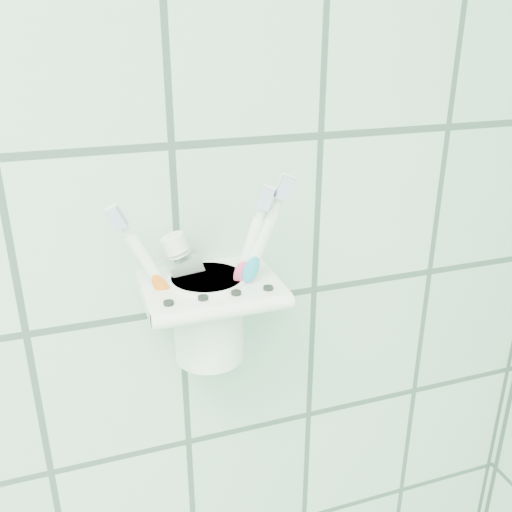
{
  "coord_description": "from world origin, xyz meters",
  "views": [
    {
      "loc": [
        0.53,
        0.66,
        1.54
      ],
      "look_at": [
        0.68,
        1.1,
        1.35
      ],
      "focal_mm": 40.0,
      "sensor_mm": 36.0,
      "label": 1
    }
  ],
  "objects_px": {
    "holder_bracket": "(210,289)",
    "cup": "(208,314)",
    "toothbrush_orange": "(211,265)",
    "toothpaste_tube": "(215,278)",
    "toothbrush_blue": "(213,268)",
    "toothbrush_pink": "(202,271)"
  },
  "relations": [
    {
      "from": "holder_bracket",
      "to": "toothpaste_tube",
      "type": "relative_size",
      "value": 0.96
    },
    {
      "from": "holder_bracket",
      "to": "toothbrush_blue",
      "type": "distance_m",
      "value": 0.02
    },
    {
      "from": "toothbrush_blue",
      "to": "toothbrush_orange",
      "type": "distance_m",
      "value": 0.01
    },
    {
      "from": "cup",
      "to": "toothbrush_orange",
      "type": "bearing_deg",
      "value": -86.15
    },
    {
      "from": "toothbrush_blue",
      "to": "toothpaste_tube",
      "type": "bearing_deg",
      "value": 101.22
    },
    {
      "from": "toothbrush_orange",
      "to": "toothpaste_tube",
      "type": "relative_size",
      "value": 1.42
    },
    {
      "from": "holder_bracket",
      "to": "toothpaste_tube",
      "type": "distance_m",
      "value": 0.02
    },
    {
      "from": "holder_bracket",
      "to": "cup",
      "type": "relative_size",
      "value": 1.45
    },
    {
      "from": "toothbrush_blue",
      "to": "toothpaste_tube",
      "type": "xyz_separation_m",
      "value": [
        0.01,
        0.02,
        -0.02
      ]
    },
    {
      "from": "cup",
      "to": "toothbrush_blue",
      "type": "xyz_separation_m",
      "value": [
        0.01,
        -0.0,
        0.05
      ]
    },
    {
      "from": "toothbrush_pink",
      "to": "holder_bracket",
      "type": "bearing_deg",
      "value": 28.21
    },
    {
      "from": "cup",
      "to": "toothbrush_orange",
      "type": "relative_size",
      "value": 0.47
    },
    {
      "from": "toothbrush_pink",
      "to": "toothbrush_orange",
      "type": "bearing_deg",
      "value": -35.26
    },
    {
      "from": "toothbrush_orange",
      "to": "toothbrush_blue",
      "type": "bearing_deg",
      "value": 75.21
    },
    {
      "from": "holder_bracket",
      "to": "toothbrush_pink",
      "type": "relative_size",
      "value": 0.74
    },
    {
      "from": "toothbrush_orange",
      "to": "toothpaste_tube",
      "type": "xyz_separation_m",
      "value": [
        0.01,
        0.03,
        -0.03
      ]
    },
    {
      "from": "toothbrush_orange",
      "to": "toothpaste_tube",
      "type": "distance_m",
      "value": 0.04
    },
    {
      "from": "toothbrush_pink",
      "to": "toothbrush_orange",
      "type": "relative_size",
      "value": 0.91
    },
    {
      "from": "holder_bracket",
      "to": "cup",
      "type": "height_order",
      "value": "same"
    },
    {
      "from": "holder_bracket",
      "to": "toothpaste_tube",
      "type": "bearing_deg",
      "value": 60.86
    },
    {
      "from": "cup",
      "to": "toothbrush_orange",
      "type": "height_order",
      "value": "toothbrush_orange"
    },
    {
      "from": "toothbrush_blue",
      "to": "toothpaste_tube",
      "type": "distance_m",
      "value": 0.03
    }
  ]
}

